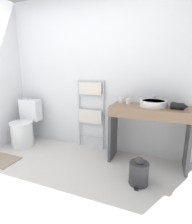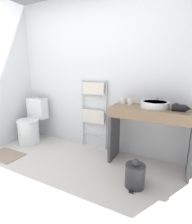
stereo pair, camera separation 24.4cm
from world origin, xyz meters
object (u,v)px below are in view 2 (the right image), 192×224
towel_radiator (93,106)px  sink_basin (155,105)px  cup_near_edge (130,102)px  trash_bin (135,175)px  hair_dryer (180,108)px  toilet (31,124)px  cup_near_wall (123,101)px

towel_radiator → sink_basin: (1.01, -0.15, 0.15)m
cup_near_edge → trash_bin: (0.29, -0.63, -0.74)m
sink_basin → cup_near_edge: sink_basin is taller
towel_radiator → sink_basin: 1.04m
hair_dryer → trash_bin: 0.98m
toilet → towel_radiator: bearing=15.2°
toilet → trash_bin: 2.16m
sink_basin → trash_bin: bearing=-97.3°
towel_radiator → trash_bin: 1.33m
cup_near_wall → trash_bin: (0.40, -0.68, -0.75)m
cup_near_wall → cup_near_edge: (0.12, -0.04, -0.00)m
cup_near_wall → cup_near_edge: 0.13m
toilet → sink_basin: size_ratio=2.24×
toilet → sink_basin: 2.26m
toilet → towel_radiator: towel_radiator is taller
cup_near_wall → hair_dryer: size_ratio=0.41×
towel_radiator → cup_near_edge: (0.66, -0.09, 0.15)m
toilet → hair_dryer: 2.55m
toilet → towel_radiator: (1.17, 0.32, 0.40)m
cup_near_edge → towel_radiator: bearing=172.3°
towel_radiator → hair_dryer: 1.35m
cup_near_wall → sink_basin: bearing=-12.8°
toilet → trash_bin: toilet is taller
cup_near_edge → cup_near_wall: bearing=160.3°
towel_radiator → sink_basin: towel_radiator is taller
toilet → cup_near_wall: size_ratio=9.29×
towel_radiator → cup_near_wall: (0.54, -0.05, 0.15)m
cup_near_wall → trash_bin: cup_near_wall is taller
sink_basin → cup_near_edge: 0.36m
sink_basin → trash_bin: size_ratio=1.06×
toilet → trash_bin: (2.11, -0.40, -0.20)m
toilet → hair_dryer: size_ratio=3.85×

